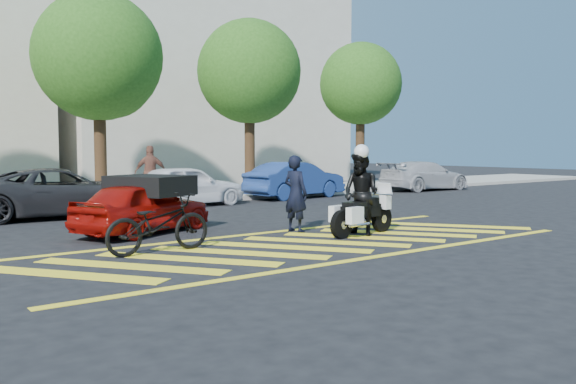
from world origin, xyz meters
TOP-DOWN VIEW (x-y plane):
  - ground at (0.00, 0.00)m, footprint 90.00×90.00m
  - sidewalk at (0.00, 12.00)m, footprint 60.00×5.00m
  - crosswalk at (-0.04, 0.00)m, footprint 12.33×4.00m
  - building_right at (9.00, 21.00)m, footprint 16.00×8.00m
  - tree_center at (0.13, 12.06)m, footprint 4.60×4.60m
  - tree_right at (6.63, 12.06)m, footprint 4.40×4.40m
  - tree_far_right at (13.13, 12.06)m, footprint 4.00×4.00m
  - officer_bike at (0.94, 1.63)m, footprint 0.56×0.74m
  - bicycle at (-2.94, 0.90)m, footprint 2.20×0.87m
  - police_motorcycle at (1.79, 0.25)m, footprint 2.12×0.77m
  - officer_moto at (1.78, 0.26)m, footprint 0.86×1.03m
  - red_convertible at (-2.07, 3.57)m, footprint 3.91×2.81m
  - parked_mid_left at (-2.60, 8.11)m, footprint 5.33×2.89m
  - parked_mid_right at (1.78, 8.82)m, footprint 4.27×2.03m
  - parked_right at (6.80, 9.20)m, footprint 4.49×2.06m
  - parked_far_right at (14.28, 8.99)m, footprint 4.75×2.12m
  - pedestrian_right at (1.19, 10.32)m, footprint 1.22×0.88m

SIDE VIEW (x-z plane):
  - ground at x=0.00m, z-range 0.00..0.00m
  - crosswalk at x=-0.04m, z-range 0.00..0.01m
  - sidewalk at x=0.00m, z-range 0.00..0.15m
  - police_motorcycle at x=1.79m, z-range 0.04..0.98m
  - bicycle at x=-2.94m, z-range 0.00..1.13m
  - red_convertible at x=-2.07m, z-range 0.00..1.24m
  - parked_far_right at x=14.28m, z-range 0.00..1.35m
  - parked_mid_right at x=1.78m, z-range 0.00..1.41m
  - parked_mid_left at x=-2.60m, z-range 0.00..1.42m
  - parked_right at x=6.80m, z-range 0.00..1.43m
  - officer_bike at x=0.94m, z-range 0.00..1.83m
  - officer_moto at x=1.78m, z-range 0.00..1.93m
  - pedestrian_right at x=1.19m, z-range 0.15..2.08m
  - tree_far_right at x=13.13m, z-range 1.39..8.49m
  - tree_right at x=6.63m, z-range 1.34..8.75m
  - tree_center at x=0.13m, z-range 1.31..8.88m
  - building_right at x=9.00m, z-range 0.00..11.00m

